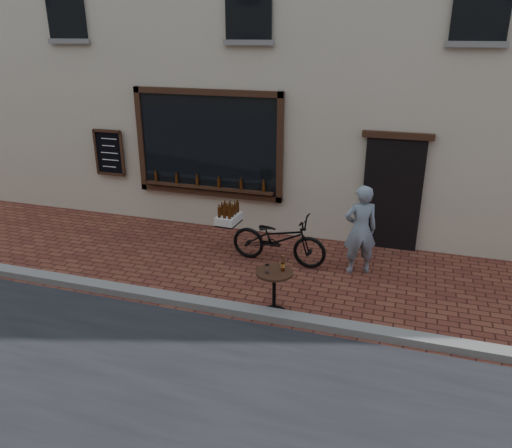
% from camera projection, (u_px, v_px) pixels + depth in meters
% --- Properties ---
extents(ground, '(90.00, 90.00, 0.00)m').
position_uv_depth(ground, '(241.00, 321.00, 7.48)').
color(ground, '#54241B').
rests_on(ground, ground).
extents(kerb, '(90.00, 0.25, 0.12)m').
position_uv_depth(kerb, '(245.00, 311.00, 7.63)').
color(kerb, slate).
rests_on(kerb, ground).
extents(cargo_bicycle, '(2.12, 0.74, 1.02)m').
position_uv_depth(cargo_bicycle, '(277.00, 238.00, 9.20)').
color(cargo_bicycle, black).
rests_on(cargo_bicycle, ground).
extents(bistro_table, '(0.56, 0.56, 0.97)m').
position_uv_depth(bistro_table, '(274.00, 284.00, 7.49)').
color(bistro_table, black).
rests_on(bistro_table, ground).
extents(pedestrian, '(0.70, 0.58, 1.63)m').
position_uv_depth(pedestrian, '(360.00, 230.00, 8.71)').
color(pedestrian, gray).
rests_on(pedestrian, ground).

